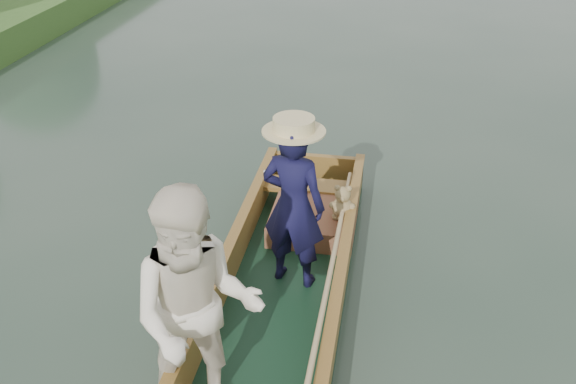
# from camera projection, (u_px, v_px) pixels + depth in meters

# --- Properties ---
(ground) EXTENTS (120.00, 120.00, 0.00)m
(ground) POSITION_uv_depth(u_px,v_px,m) (276.00, 323.00, 5.46)
(ground) COLOR #283D30
(ground) RESTS_ON ground
(punt) EXTENTS (1.36, 5.00, 1.88)m
(punt) POSITION_uv_depth(u_px,v_px,m) (254.00, 284.00, 4.91)
(punt) COLOR #13301E
(punt) RESTS_ON ground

